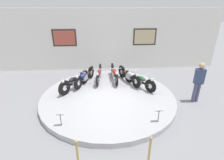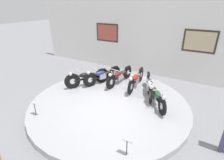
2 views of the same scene
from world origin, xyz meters
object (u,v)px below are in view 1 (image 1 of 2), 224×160
visitor_standing (199,80)px  info_placard_front_centre (159,112)px  motorcycle_blue (84,77)px  motorcycle_silver (129,75)px  motorcycle_red (114,73)px  stanchion_post_right_of_entry (149,158)px  motorcycle_maroon (99,74)px  motorcycle_black (74,81)px  motorcycle_green (140,80)px  info_placard_front_left (60,116)px

visitor_standing → info_placard_front_centre: bearing=-143.9°
motorcycle_blue → motorcycle_silver: (2.21, 0.00, 0.00)m
info_placard_front_centre → visitor_standing: bearing=36.1°
motorcycle_red → stanchion_post_right_of_entry: 5.13m
visitor_standing → motorcycle_blue: bearing=161.3°
motorcycle_red → motorcycle_silver: bearing=-24.7°
motorcycle_blue → motorcycle_silver: motorcycle_silver is taller
motorcycle_maroon → motorcycle_silver: size_ratio=1.06×
motorcycle_maroon → motorcycle_blue: bearing=-155.3°
motorcycle_red → info_placard_front_centre: bearing=-70.6°
motorcycle_blue → motorcycle_silver: bearing=0.0°
motorcycle_black → motorcycle_silver: bearing=12.2°
stanchion_post_right_of_entry → motorcycle_black: bearing=119.9°
motorcycle_maroon → motorcycle_red: 0.80m
motorcycle_black → motorcycle_blue: motorcycle_black is taller
motorcycle_silver → info_placard_front_centre: size_ratio=3.64×
motorcycle_silver → stanchion_post_right_of_entry: (-0.21, -4.78, -0.26)m
motorcycle_green → stanchion_post_right_of_entry: 4.27m
motorcycle_green → motorcycle_maroon: bearing=155.2°
info_placard_front_left → motorcycle_red: bearing=59.8°
info_placard_front_left → visitor_standing: bearing=15.9°
motorcycle_red → info_placard_front_centre: size_ratio=3.92×
motorcycle_green → stanchion_post_right_of_entry: (-0.64, -4.21, -0.24)m
motorcycle_red → motorcycle_silver: 0.78m
motorcycle_maroon → motorcycle_red: size_ratio=0.98×
motorcycle_red → stanchion_post_right_of_entry: stanchion_post_right_of_entry is taller
motorcycle_maroon → info_placard_front_centre: size_ratio=3.85×
motorcycle_black → motorcycle_silver: motorcycle_black is taller
motorcycle_black → info_placard_front_centre: size_ratio=3.36×
motorcycle_blue → motorcycle_red: bearing=12.2°
motorcycle_blue → visitor_standing: bearing=-18.7°
motorcycle_green → motorcycle_black: bearing=180.0°
motorcycle_red → stanchion_post_right_of_entry: bearing=-84.5°
motorcycle_maroon → info_placard_front_left: bearing=-109.4°
motorcycle_blue → visitor_standing: visitor_standing is taller
motorcycle_silver → info_placard_front_left: size_ratio=3.64×
visitor_standing → motorcycle_green: bearing=154.0°
motorcycle_blue → info_placard_front_left: motorcycle_blue is taller
motorcycle_maroon → stanchion_post_right_of_entry: bearing=-75.8°
motorcycle_green → info_placard_front_centre: bearing=-87.8°
motorcycle_green → info_placard_front_left: 4.10m
stanchion_post_right_of_entry → motorcycle_silver: bearing=87.4°
motorcycle_silver → motorcycle_green: size_ratio=1.15×
motorcycle_blue → info_placard_front_left: bearing=-99.5°
info_placard_front_left → stanchion_post_right_of_entry: 3.00m
motorcycle_maroon → stanchion_post_right_of_entry: stanchion_post_right_of_entry is taller
motorcycle_black → motorcycle_silver: size_ratio=0.92×
motorcycle_red → info_placard_front_centre: motorcycle_red is taller
motorcycle_blue → motorcycle_red: motorcycle_red is taller
motorcycle_black → motorcycle_maroon: motorcycle_black is taller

